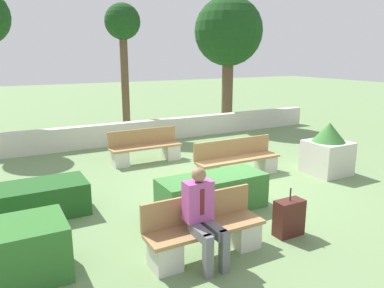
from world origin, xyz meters
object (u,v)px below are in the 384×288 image
at_px(bench_left_side, 237,162).
at_px(person_seated_man, 203,213).
at_px(suitcase, 289,218).
at_px(tree_center_left, 123,29).
at_px(planter_corner_left, 328,150).
at_px(bench_front, 205,234).
at_px(tree_center_right, 229,33).
at_px(bench_right_side, 146,150).

distance_m(bench_left_side, person_seated_man, 3.76).
xyz_separation_m(suitcase, tree_center_left, (0.32, 8.51, 3.22)).
height_order(bench_left_side, tree_center_left, tree_center_left).
xyz_separation_m(planter_corner_left, suitcase, (-2.91, -1.90, -0.28)).
height_order(bench_front, bench_left_side, same).
distance_m(suitcase, tree_center_right, 9.81).
height_order(bench_front, person_seated_man, person_seated_man).
xyz_separation_m(bench_right_side, tree_center_left, (0.75, 3.69, 3.19)).
relative_size(person_seated_man, suitcase, 1.69).
bearing_deg(person_seated_man, planter_corner_left, 23.47).
distance_m(bench_left_side, suitcase, 2.90).
height_order(person_seated_man, suitcase, person_seated_man).
bearing_deg(bench_right_side, suitcase, -92.82).
height_order(planter_corner_left, suitcase, planter_corner_left).
relative_size(bench_left_side, person_seated_man, 1.59).
bearing_deg(bench_left_side, planter_corner_left, -27.84).
bearing_deg(person_seated_man, bench_right_side, 77.08).
bearing_deg(person_seated_man, bench_left_side, 47.73).
bearing_deg(tree_center_right, tree_center_left, 175.73).
bearing_deg(bench_front, tree_center_left, 78.25).
distance_m(person_seated_man, planter_corner_left, 4.86).
height_order(tree_center_left, tree_center_right, tree_center_right).
xyz_separation_m(bench_front, bench_left_side, (2.40, 2.63, 0.01)).
height_order(bench_front, bench_right_side, same).
bearing_deg(suitcase, person_seated_man, -178.74).
relative_size(bench_front, planter_corner_left, 1.42).
distance_m(planter_corner_left, tree_center_left, 7.68).
relative_size(bench_front, person_seated_man, 1.32).
xyz_separation_m(bench_front, bench_right_side, (0.99, 4.71, 0.01)).
distance_m(bench_left_side, tree_center_right, 7.15).
distance_m(bench_left_side, tree_center_left, 6.62).
bearing_deg(bench_left_side, suitcase, -114.02).
bearing_deg(bench_left_side, bench_right_side, 119.59).
bearing_deg(person_seated_man, tree_center_right, 54.55).
bearing_deg(suitcase, planter_corner_left, 33.18).
bearing_deg(tree_center_left, bench_left_side, -83.54).
distance_m(bench_right_side, planter_corner_left, 4.44).
bearing_deg(bench_left_side, bench_front, -136.89).
distance_m(planter_corner_left, tree_center_right, 7.09).
xyz_separation_m(bench_left_side, bench_right_side, (-1.41, 2.08, -0.01)).
relative_size(bench_right_side, planter_corner_left, 1.55).
bearing_deg(tree_center_right, suitcase, -117.76).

